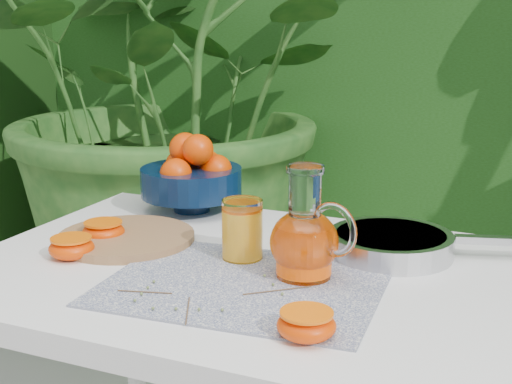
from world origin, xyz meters
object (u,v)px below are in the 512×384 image
at_px(white_table, 251,311).
at_px(juice_pitcher, 305,239).
at_px(fruit_bowl, 192,175).
at_px(cutting_board, 126,238).
at_px(saute_pan, 393,243).

distance_m(white_table, juice_pitcher, 0.18).
distance_m(fruit_bowl, juice_pitcher, 0.47).
height_order(cutting_board, fruit_bowl, fruit_bowl).
distance_m(juice_pitcher, saute_pan, 0.21).
bearing_deg(juice_pitcher, white_table, 171.68).
xyz_separation_m(fruit_bowl, juice_pitcher, (0.37, -0.29, -0.01)).
height_order(white_table, saute_pan, saute_pan).
bearing_deg(cutting_board, saute_pan, 15.06).
relative_size(cutting_board, fruit_bowl, 1.04).
bearing_deg(cutting_board, white_table, -6.06).
bearing_deg(cutting_board, juice_pitcher, -6.68).
distance_m(cutting_board, saute_pan, 0.50).
distance_m(cutting_board, fruit_bowl, 0.26).
bearing_deg(fruit_bowl, cutting_board, -92.34).
bearing_deg(saute_pan, juice_pitcher, -121.27).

